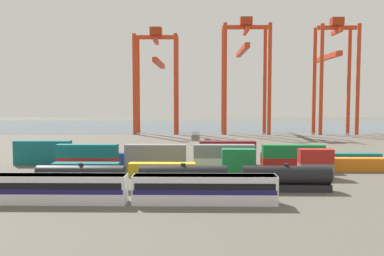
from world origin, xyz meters
name	(u,v)px	position (x,y,z in m)	size (l,w,h in m)	color
ground_plane	(219,149)	(0.00, 40.00, 0.00)	(420.00, 420.00, 0.00)	#5B564C
harbour_water	(209,126)	(0.00, 140.85, 0.00)	(400.00, 110.00, 0.01)	#475B6B
passenger_train	(130,188)	(-15.07, -20.90, 2.14)	(39.84, 3.14, 3.90)	silver
freight_tank_row	(183,178)	(-8.10, -12.90, 1.99)	(45.48, 2.79, 4.25)	#232326
shipping_container_0	(86,170)	(-26.26, -2.07, 1.30)	(12.10, 2.44, 2.60)	#146066
shipping_container_1	(162,170)	(-12.35, -2.07, 1.30)	(12.10, 2.44, 2.60)	gold
shipping_container_2	(238,170)	(1.56, -2.07, 1.30)	(6.04, 2.44, 2.60)	#197538
shipping_container_3	(239,156)	(1.56, -2.07, 3.90)	(6.04, 2.44, 2.60)	#197538
shipping_container_4	(315,170)	(15.46, -2.07, 1.30)	(6.04, 2.44, 2.60)	slate
shipping_container_5	(316,156)	(15.46, -2.07, 3.90)	(6.04, 2.44, 2.60)	#AD211C
shipping_container_6	(88,164)	(-27.87, 4.85, 1.30)	(12.10, 2.44, 2.60)	#AD211C
shipping_container_7	(87,151)	(-27.87, 4.85, 3.90)	(12.10, 2.44, 2.60)	#146066
shipping_container_8	(156,164)	(-14.25, 4.85, 1.30)	(12.10, 2.44, 2.60)	slate
shipping_container_9	(156,151)	(-14.25, 4.85, 3.90)	(12.10, 2.44, 2.60)	slate
shipping_container_10	(224,164)	(-0.62, 4.85, 1.30)	(12.10, 2.44, 2.60)	silver
shipping_container_11	(224,151)	(-0.62, 4.85, 3.90)	(12.10, 2.44, 2.60)	slate
shipping_container_12	(293,164)	(13.00, 4.85, 1.30)	(12.10, 2.44, 2.60)	#AD211C
shipping_container_13	(293,151)	(13.00, 4.85, 3.90)	(12.10, 2.44, 2.60)	#197538
shipping_container_14	(362,164)	(26.63, 4.85, 1.30)	(12.10, 2.44, 2.60)	orange
shipping_container_15	(43,159)	(-39.46, 11.77, 1.30)	(12.10, 2.44, 2.60)	#146066
shipping_container_16	(43,147)	(-39.46, 11.77, 3.90)	(12.10, 2.44, 2.60)	#146066
shipping_container_17	(104,159)	(-26.14, 11.77, 1.30)	(12.10, 2.44, 2.60)	#1C4299
shipping_container_18	(166,159)	(-12.82, 11.77, 1.30)	(6.04, 2.44, 2.60)	#146066
shipping_container_19	(227,159)	(0.50, 11.77, 1.30)	(12.10, 2.44, 2.60)	#AD211C
shipping_container_20	(227,147)	(0.50, 11.77, 3.90)	(12.10, 2.44, 2.60)	maroon
shipping_container_21	(289,159)	(13.82, 11.77, 1.30)	(12.10, 2.44, 2.60)	maroon
shipping_container_22	(352,159)	(27.14, 11.77, 1.30)	(12.10, 2.44, 2.60)	#146066
gantry_crane_west	(157,70)	(-23.21, 96.87, 26.31)	(18.15, 37.94, 43.52)	red
gantry_crane_central	(245,63)	(13.67, 96.91, 29.32)	(19.31, 40.25, 47.49)	red
gantry_crane_east	(334,66)	(50.54, 96.03, 28.10)	(16.13, 33.60, 47.20)	red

